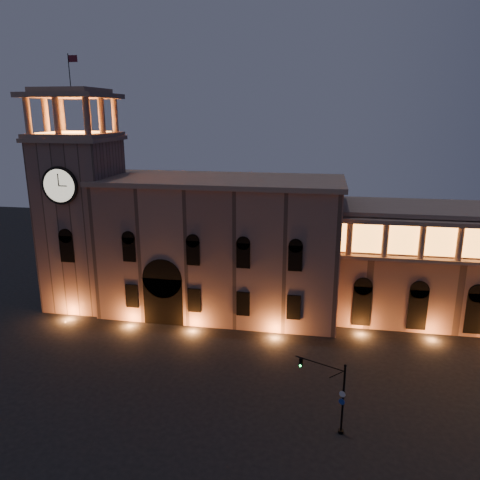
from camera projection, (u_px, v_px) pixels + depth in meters
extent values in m
plane|color=black|center=(191.00, 408.00, 41.74)|extent=(160.00, 160.00, 0.00)
cube|color=#876558|center=(221.00, 248.00, 60.73)|extent=(30.00, 12.00, 17.00)
cube|color=gray|center=(220.00, 180.00, 58.41)|extent=(30.80, 12.80, 0.60)
cube|color=black|center=(165.00, 300.00, 58.07)|extent=(5.00, 1.40, 6.00)
cylinder|color=black|center=(164.00, 277.00, 57.27)|extent=(5.00, 1.40, 5.00)
cube|color=orange|center=(164.00, 302.00, 57.93)|extent=(4.20, 0.20, 5.00)
cube|color=#876558|center=(83.00, 225.00, 62.24)|extent=(9.00, 9.00, 22.00)
cube|color=gray|center=(75.00, 139.00, 59.27)|extent=(9.80, 9.80, 0.50)
cylinder|color=black|center=(60.00, 186.00, 56.21)|extent=(4.60, 0.35, 4.60)
cylinder|color=beige|center=(59.00, 186.00, 56.08)|extent=(4.00, 0.12, 4.00)
cube|color=gray|center=(75.00, 135.00, 59.14)|extent=(9.40, 9.40, 0.50)
cube|color=orange|center=(75.00, 132.00, 59.06)|extent=(6.80, 6.80, 0.15)
cylinder|color=gray|center=(27.00, 116.00, 55.55)|extent=(0.76, 0.76, 4.20)
cylinder|color=gray|center=(57.00, 116.00, 54.91)|extent=(0.76, 0.76, 4.20)
cylinder|color=gray|center=(87.00, 116.00, 54.27)|extent=(0.76, 0.76, 4.20)
cylinder|color=gray|center=(62.00, 115.00, 62.77)|extent=(0.76, 0.76, 4.20)
cylinder|color=gray|center=(88.00, 115.00, 62.13)|extent=(0.76, 0.76, 4.20)
cylinder|color=gray|center=(115.00, 116.00, 61.49)|extent=(0.76, 0.76, 4.20)
cylinder|color=gray|center=(46.00, 116.00, 59.16)|extent=(0.76, 0.76, 4.20)
cylinder|color=gray|center=(102.00, 116.00, 57.88)|extent=(0.76, 0.76, 4.20)
cube|color=gray|center=(72.00, 96.00, 57.88)|extent=(9.80, 9.80, 0.60)
cube|color=gray|center=(71.00, 91.00, 57.73)|extent=(7.50, 7.50, 0.60)
cylinder|color=black|center=(69.00, 71.00, 57.12)|extent=(0.10, 0.10, 4.00)
plane|color=maroon|center=(73.00, 59.00, 56.65)|extent=(1.20, 0.00, 1.20)
cylinder|color=gray|center=(349.00, 238.00, 53.92)|extent=(0.70, 0.70, 4.00)
cylinder|color=gray|center=(385.00, 240.00, 53.24)|extent=(0.70, 0.70, 4.00)
cylinder|color=gray|center=(422.00, 241.00, 52.57)|extent=(0.70, 0.70, 4.00)
cylinder|color=gray|center=(460.00, 243.00, 51.89)|extent=(0.70, 0.70, 4.00)
cylinder|color=black|center=(343.00, 400.00, 37.73)|extent=(0.17, 0.17, 6.11)
cylinder|color=black|center=(341.00, 431.00, 38.50)|extent=(0.49, 0.49, 0.26)
sphere|color=black|center=(345.00, 366.00, 36.90)|extent=(0.24, 0.24, 0.24)
cylinder|color=black|center=(320.00, 363.00, 38.21)|extent=(4.03, 1.87, 0.10)
cube|color=black|center=(301.00, 362.00, 39.22)|extent=(0.34, 0.33, 0.74)
cylinder|color=#0CE53F|center=(300.00, 366.00, 39.17)|extent=(0.17, 0.13, 0.16)
cylinder|color=silver|center=(342.00, 394.00, 37.49)|extent=(0.49, 0.24, 0.52)
cylinder|color=navy|center=(342.00, 402.00, 37.68)|extent=(0.49, 0.24, 0.52)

